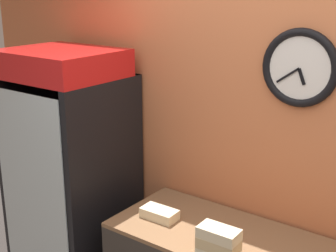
{
  "coord_description": "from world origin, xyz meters",
  "views": [
    {
      "loc": [
        0.95,
        -1.23,
        2.24
      ],
      "look_at": [
        -0.6,
        0.87,
        1.45
      ],
      "focal_mm": 50.0,
      "sensor_mm": 36.0,
      "label": 1
    }
  ],
  "objects_px": {
    "sandwich_stack_middle": "(218,244)",
    "sandwich_flat_left": "(159,214)",
    "sandwich_stack_top": "(219,233)",
    "beverage_cooler": "(76,166)"
  },
  "relations": [
    {
      "from": "sandwich_stack_middle",
      "to": "sandwich_stack_top",
      "type": "distance_m",
      "value": 0.06
    },
    {
      "from": "sandwich_stack_middle",
      "to": "sandwich_stack_top",
      "type": "height_order",
      "value": "sandwich_stack_top"
    },
    {
      "from": "sandwich_stack_middle",
      "to": "sandwich_flat_left",
      "type": "xyz_separation_m",
      "value": [
        -0.51,
        0.17,
        -0.06
      ]
    },
    {
      "from": "beverage_cooler",
      "to": "sandwich_stack_top",
      "type": "xyz_separation_m",
      "value": [
        1.32,
        -0.25,
        0.02
      ]
    },
    {
      "from": "sandwich_stack_top",
      "to": "sandwich_flat_left",
      "type": "bearing_deg",
      "value": 161.8
    },
    {
      "from": "beverage_cooler",
      "to": "sandwich_stack_top",
      "type": "height_order",
      "value": "beverage_cooler"
    },
    {
      "from": "sandwich_stack_top",
      "to": "sandwich_flat_left",
      "type": "height_order",
      "value": "sandwich_stack_top"
    },
    {
      "from": "beverage_cooler",
      "to": "sandwich_stack_top",
      "type": "relative_size",
      "value": 8.55
    },
    {
      "from": "sandwich_stack_top",
      "to": "sandwich_flat_left",
      "type": "relative_size",
      "value": 0.95
    },
    {
      "from": "sandwich_stack_middle",
      "to": "sandwich_flat_left",
      "type": "distance_m",
      "value": 0.54
    }
  ]
}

